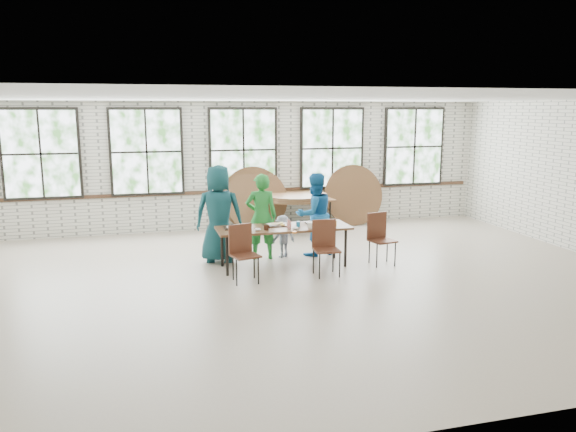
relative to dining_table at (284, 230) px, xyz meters
name	(u,v)px	position (x,y,z in m)	size (l,w,h in m)	color
room	(243,152)	(-0.08, 3.45, 1.14)	(12.00, 12.00, 12.00)	#B1A18D
dining_table	(284,230)	(0.00, 0.00, 0.00)	(2.40, 0.80, 0.74)	brown
chair_near_left	(243,248)	(-0.87, -0.65, -0.13)	(0.51, 0.50, 0.95)	#532B1B
chair_near_right	(325,243)	(0.58, -0.64, -0.13)	(0.45, 0.43, 0.95)	#532B1B
chair_spare	(379,234)	(1.76, -0.26, -0.13)	(0.49, 0.48, 0.95)	#532B1B
adult_teal	(219,214)	(-1.07, 0.65, 0.22)	(0.89, 0.58, 1.82)	#15534B
adult_green	(261,217)	(-0.27, 0.65, 0.13)	(0.60, 0.39, 1.64)	#217D2E
toddler	(283,236)	(0.15, 0.65, -0.28)	(0.53, 0.30, 0.82)	#131E3D
adult_blue	(314,214)	(0.79, 0.65, 0.12)	(0.79, 0.61, 1.62)	#165E9F
storage_table	(295,202)	(1.03, 2.89, 0.00)	(1.84, 0.84, 0.74)	brown
tabletop_clutter	(288,225)	(0.07, -0.02, 0.08)	(2.01, 0.63, 0.11)	black
round_tops_stacked	(295,197)	(1.03, 2.89, 0.12)	(1.50, 1.50, 0.13)	brown
round_tops_leaning	(289,198)	(0.96, 3.21, 0.05)	(4.01, 0.45, 1.50)	brown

